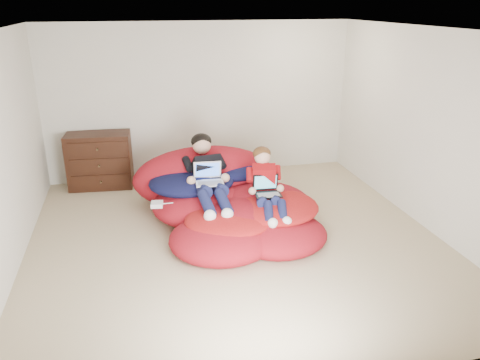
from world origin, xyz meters
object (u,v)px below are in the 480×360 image
at_px(beanbag_pile, 229,203).
at_px(dresser, 100,160).
at_px(younger_boy, 266,182).
at_px(laptop_black, 267,189).
at_px(laptop_white, 209,177).
at_px(older_boy, 207,171).

bearing_deg(beanbag_pile, dresser, 134.75).
distance_m(younger_boy, laptop_black, 0.09).
height_order(dresser, laptop_white, dresser).
distance_m(older_boy, younger_boy, 0.84).
relative_size(older_boy, laptop_black, 4.19).
height_order(laptop_white, laptop_black, laptop_white).
relative_size(dresser, younger_boy, 1.03).
height_order(beanbag_pile, older_boy, older_boy).
xyz_separation_m(beanbag_pile, older_boy, (-0.26, 0.18, 0.41)).
xyz_separation_m(dresser, beanbag_pile, (1.70, -1.72, -0.17)).
bearing_deg(dresser, beanbag_pile, -45.25).
xyz_separation_m(dresser, younger_boy, (2.13, -2.03, 0.21)).
bearing_deg(laptop_white, dresser, 130.57).
relative_size(beanbag_pile, younger_boy, 2.52).
relative_size(dresser, older_boy, 0.72).
relative_size(beanbag_pile, laptop_white, 6.56).
height_order(older_boy, younger_boy, older_boy).
xyz_separation_m(beanbag_pile, younger_boy, (0.42, -0.31, 0.37)).
distance_m(laptop_white, laptop_black, 0.78).
distance_m(beanbag_pile, younger_boy, 0.64).
xyz_separation_m(younger_boy, laptop_white, (-0.68, 0.34, 0.01)).
relative_size(beanbag_pile, laptop_black, 7.31).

